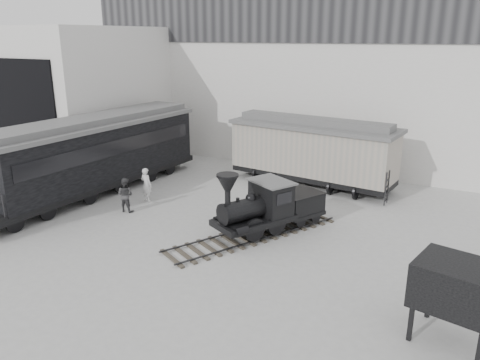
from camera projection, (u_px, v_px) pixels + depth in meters
The scene contains 9 objects.
ground at pixel (201, 255), 18.76m from camera, with size 90.00×90.00×0.00m, color #9E9E9B.
north_wall at pixel (324, 83), 29.82m from camera, with size 34.00×2.51×11.00m.
west_pavilion at pixel (98, 95), 32.26m from camera, with size 7.00×12.11×9.00m.
locomotive at pixel (266, 210), 20.61m from camera, with size 5.54×8.31×2.98m.
boxcar at pixel (312, 150), 27.07m from camera, with size 10.03×4.14×3.99m.
passenger_coach at pixel (96, 154), 25.72m from camera, with size 4.15×14.97×3.96m.
visitor_a at pixel (146, 185), 24.61m from camera, with size 0.67×0.44×1.84m, color silver.
visitor_b at pixel (125, 195), 23.22m from camera, with size 0.85×0.66×1.75m, color #3B3B3D.
coal_hopper at pixel (457, 292), 13.08m from camera, with size 2.57×2.26×2.43m.
Camera 1 is at (9.22, -14.40, 8.44)m, focal length 35.00 mm.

